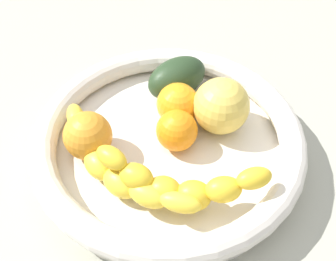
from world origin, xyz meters
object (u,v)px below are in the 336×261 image
at_px(banana_draped_right, 179,184).
at_px(apple_yellow, 221,106).
at_px(banana_draped_left, 114,168).
at_px(fruit_bowl, 168,143).
at_px(orange_mid_right, 178,104).
at_px(orange_front, 88,136).
at_px(avocado_dark, 177,78).
at_px(orange_mid_left, 178,133).

relative_size(banana_draped_right, apple_yellow, 2.48).
bearing_deg(apple_yellow, banana_draped_left, 107.32).
height_order(fruit_bowl, orange_mid_right, orange_mid_right).
bearing_deg(banana_draped_right, orange_mid_right, -17.35).
xyz_separation_m(orange_mid_right, apple_yellow, (-0.03, -0.05, 0.01)).
height_order(orange_front, avocado_dark, orange_front).
bearing_deg(orange_mid_left, fruit_bowl, 71.23).
relative_size(banana_draped_left, apple_yellow, 2.77).
bearing_deg(banana_draped_right, avocado_dark, -17.10).
relative_size(orange_mid_right, apple_yellow, 0.77).
height_order(banana_draped_left, banana_draped_right, banana_draped_right).
relative_size(fruit_bowl, orange_mid_left, 6.54).
bearing_deg(orange_mid_right, apple_yellow, -119.28).
bearing_deg(orange_mid_left, apple_yellow, -73.81).
bearing_deg(orange_mid_left, banana_draped_right, 163.12).
height_order(avocado_dark, apple_yellow, apple_yellow).
bearing_deg(apple_yellow, orange_mid_right, 60.72).
bearing_deg(avocado_dark, orange_mid_right, 163.51).
bearing_deg(orange_front, orange_mid_left, -102.73).
distance_m(orange_front, avocado_dark, 0.16).
height_order(orange_mid_right, avocado_dark, orange_mid_right).
relative_size(banana_draped_left, avocado_dark, 2.26).
bearing_deg(orange_mid_right, orange_front, 100.06).
bearing_deg(orange_mid_left, banana_draped_left, 108.14).
xyz_separation_m(orange_front, avocado_dark, (0.07, -0.14, -0.00)).
xyz_separation_m(fruit_bowl, avocado_dark, (0.09, -0.04, 0.02)).
height_order(fruit_bowl, banana_draped_left, banana_draped_left).
distance_m(orange_mid_left, apple_yellow, 0.07).
bearing_deg(orange_mid_right, fruit_bowl, 147.77).
distance_m(avocado_dark, apple_yellow, 0.09).
height_order(orange_front, orange_mid_left, orange_front).
bearing_deg(avocado_dark, orange_front, 117.81).
distance_m(fruit_bowl, orange_mid_left, 0.02).
bearing_deg(fruit_bowl, banana_draped_left, 113.27).
xyz_separation_m(banana_draped_right, orange_mid_left, (0.08, -0.02, -0.01)).
relative_size(fruit_bowl, orange_front, 5.68).
distance_m(banana_draped_left, orange_mid_right, 0.13).
xyz_separation_m(orange_mid_left, avocado_dark, (0.10, -0.03, 0.00)).
height_order(orange_mid_right, apple_yellow, apple_yellow).
height_order(fruit_bowl, apple_yellow, apple_yellow).
relative_size(fruit_bowl, banana_draped_left, 1.69).
height_order(fruit_bowl, avocado_dark, avocado_dark).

